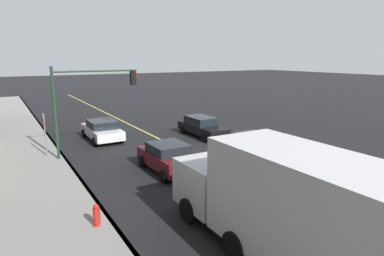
% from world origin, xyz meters
% --- Properties ---
extents(ground, '(200.00, 200.00, 0.00)m').
position_xyz_m(ground, '(0.00, 0.00, 0.00)').
color(ground, black).
extents(sidewalk_slab, '(80.00, 3.66, 0.15)m').
position_xyz_m(sidewalk_slab, '(0.00, 8.62, 0.07)').
color(sidewalk_slab, gray).
rests_on(sidewalk_slab, ground).
extents(curb_edge, '(80.00, 0.16, 0.15)m').
position_xyz_m(curb_edge, '(0.00, 6.87, 0.07)').
color(curb_edge, slate).
rests_on(curb_edge, ground).
extents(lane_stripe_center, '(80.00, 0.16, 0.01)m').
position_xyz_m(lane_stripe_center, '(0.00, 0.00, 0.01)').
color(lane_stripe_center, '#D8CC4C').
rests_on(lane_stripe_center, ground).
extents(car_maroon, '(3.97, 2.08, 1.48)m').
position_xyz_m(car_maroon, '(-0.44, 2.54, 0.77)').
color(car_maroon, '#591116').
rests_on(car_maroon, ground).
extents(car_red, '(4.78, 1.96, 1.56)m').
position_xyz_m(car_red, '(-1.49, -2.53, 0.79)').
color(car_red, red).
rests_on(car_red, ground).
extents(car_white, '(4.61, 2.10, 1.44)m').
position_xyz_m(car_white, '(8.00, 3.62, 0.74)').
color(car_white, silver).
rests_on(car_white, ground).
extents(car_black, '(4.76, 1.91, 1.45)m').
position_xyz_m(car_black, '(5.33, -3.20, 0.75)').
color(car_black, black).
rests_on(car_black, ground).
extents(truck_white, '(8.08, 2.63, 3.44)m').
position_xyz_m(truck_white, '(-9.08, 3.23, 1.79)').
color(truck_white, silver).
rests_on(truck_white, ground).
extents(traffic_light_mast, '(0.28, 5.00, 5.36)m').
position_xyz_m(traffic_light_mast, '(4.27, 5.20, 3.74)').
color(traffic_light_mast, '#1E3823').
rests_on(traffic_light_mast, ground).
extents(street_sign_post, '(0.60, 0.08, 2.68)m').
position_xyz_m(street_sign_post, '(5.25, 7.70, 1.58)').
color(street_sign_post, slate).
rests_on(street_sign_post, ground).
extents(fire_hydrant, '(0.24, 0.24, 0.94)m').
position_xyz_m(fire_hydrant, '(-4.59, 7.39, 0.47)').
color(fire_hydrant, red).
rests_on(fire_hydrant, ground).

